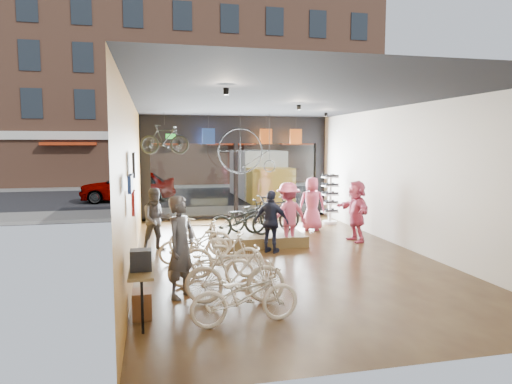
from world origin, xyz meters
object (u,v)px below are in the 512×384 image
object	(u,v)px
penny_farthing	(250,152)
floor_bike_5	(200,237)
customer_0	(181,247)
customer_1	(156,220)
customer_3	(288,215)
floor_bike_4	(194,244)
display_platform	(258,238)
floor_bike_1	(235,274)
floor_bike_2	(211,265)
display_bike_right	(253,213)
hung_bike	(165,139)
floor_bike_0	(245,295)
customer_2	(272,222)
customer_4	(312,204)
box_truck	(261,176)
street_car	(128,186)
display_bike_left	(242,219)
customer_5	(356,211)
display_bike_mid	(272,214)
floor_bike_3	(223,254)
sunglasses_rack	(330,199)

from	to	relation	value
penny_farthing	floor_bike_5	bearing A→B (deg)	-117.06
customer_0	customer_1	xyz separation A→B (m)	(-0.40, 3.83, -0.11)
customer_3	floor_bike_4	bearing A→B (deg)	7.68
customer_1	display_platform	bearing A→B (deg)	-7.32
floor_bike_1	display_platform	distance (m)	4.95
floor_bike_2	display_bike_right	world-z (taller)	display_bike_right
hung_bike	display_platform	bearing A→B (deg)	-124.43
floor_bike_0	penny_farthing	world-z (taller)	penny_farthing
customer_0	customer_2	distance (m)	3.85
floor_bike_2	customer_4	world-z (taller)	customer_4
display_bike_right	box_truck	bearing A→B (deg)	-45.63
floor_bike_4	floor_bike_0	bearing A→B (deg)	178.28
street_car	display_bike_left	world-z (taller)	street_car
display_platform	customer_4	world-z (taller)	customer_4
floor_bike_2	customer_2	xyz separation A→B (m)	(1.88, 2.53, 0.36)
floor_bike_4	penny_farthing	xyz separation A→B (m)	(2.36, 4.83, 2.06)
customer_0	customer_2	xyz separation A→B (m)	(2.47, 2.95, -0.13)
display_bike_left	customer_0	xyz separation A→B (m)	(-1.82, -3.60, 0.14)
box_truck	floor_bike_4	world-z (taller)	box_truck
floor_bike_0	customer_5	size ratio (longest dim) A/B	0.99
display_platform	floor_bike_4	bearing A→B (deg)	-137.88
display_bike_right	customer_0	world-z (taller)	customer_0
floor_bike_5	customer_4	xyz separation A→B (m)	(3.86, 2.61, 0.39)
street_car	display_bike_right	xyz separation A→B (m)	(3.98, -10.10, 0.00)
display_platform	display_bike_mid	world-z (taller)	display_bike_mid
display_bike_left	floor_bike_1	bearing A→B (deg)	152.76
floor_bike_1	penny_farthing	bearing A→B (deg)	-4.46
customer_1	customer_0	bearing A→B (deg)	-97.65
customer_4	customer_5	distance (m)	1.96
display_bike_right	customer_0	bearing A→B (deg)	122.50
floor_bike_2	display_bike_right	bearing A→B (deg)	-9.37
display_bike_right	hung_bike	world-z (taller)	hung_bike
customer_0	customer_4	xyz separation A→B (m)	(4.52, 5.60, -0.06)
customer_1	hung_bike	xyz separation A→B (m)	(0.34, 3.10, 2.11)
customer_3	display_bike_left	bearing A→B (deg)	-20.70
customer_1	customer_3	size ratio (longest dim) A/B	0.93
floor_bike_3	display_bike_left	bearing A→B (deg)	-11.39
floor_bike_1	display_bike_right	size ratio (longest dim) A/B	0.97
floor_bike_4	sunglasses_rack	distance (m)	6.66
floor_bike_4	customer_0	world-z (taller)	customer_0
box_truck	display_bike_mid	bearing A→B (deg)	-101.60
customer_5	penny_farthing	xyz separation A→B (m)	(-2.37, 3.46, 1.63)
customer_1	floor_bike_3	bearing A→B (deg)	-79.20
floor_bike_2	sunglasses_rack	size ratio (longest dim) A/B	0.97
floor_bike_4	penny_farthing	bearing A→B (deg)	-34.12
penny_farthing	display_bike_right	bearing A→B (deg)	-100.23
customer_1	floor_bike_0	bearing A→B (deg)	-90.12
floor_bike_3	sunglasses_rack	size ratio (longest dim) A/B	0.97
street_car	floor_bike_2	size ratio (longest dim) A/B	2.67
sunglasses_rack	floor_bike_4	bearing A→B (deg)	-142.02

